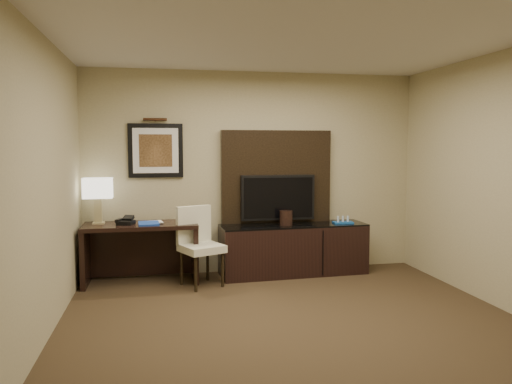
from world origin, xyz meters
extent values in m
cube|color=#362818|center=(0.00, 0.00, -0.01)|extent=(4.50, 5.00, 0.01)
cube|color=silver|center=(0.00, 0.00, 2.70)|extent=(4.50, 5.00, 0.01)
cube|color=tan|center=(0.00, 2.50, 1.35)|extent=(4.50, 0.01, 2.70)
cube|color=tan|center=(0.00, -2.50, 1.35)|extent=(4.50, 0.01, 2.70)
cube|color=tan|center=(-2.25, 0.00, 1.35)|extent=(0.01, 5.00, 2.70)
cube|color=black|center=(-1.50, 2.15, 0.37)|extent=(1.40, 0.61, 0.75)
cube|color=black|center=(0.48, 2.20, 0.34)|extent=(1.98, 0.65, 0.67)
cube|color=black|center=(0.30, 2.44, 1.27)|extent=(1.50, 0.12, 1.30)
cube|color=black|center=(0.30, 2.34, 1.02)|extent=(1.00, 0.08, 0.60)
cube|color=black|center=(-1.30, 2.48, 1.65)|extent=(0.70, 0.04, 0.70)
cylinder|color=#412414|center=(-1.30, 2.44, 2.05)|extent=(0.04, 0.04, 0.30)
cube|color=navy|center=(-1.40, 2.08, 0.76)|extent=(0.27, 0.34, 0.02)
imported|color=#9D967B|center=(-1.40, 2.14, 0.86)|extent=(0.17, 0.05, 0.22)
cylinder|color=black|center=(0.37, 2.16, 0.77)|extent=(0.22, 0.22, 0.19)
camera|label=1|loc=(-1.25, -4.15, 1.71)|focal=35.00mm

